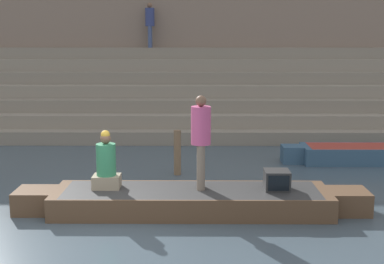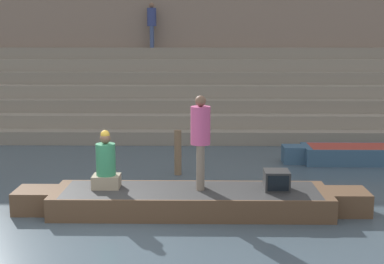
{
  "view_description": "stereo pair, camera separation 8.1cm",
  "coord_description": "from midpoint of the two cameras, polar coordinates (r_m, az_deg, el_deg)",
  "views": [
    {
      "loc": [
        1.75,
        -8.4,
        3.29
      ],
      "look_at": [
        1.67,
        2.56,
        1.33
      ],
      "focal_mm": 50.0,
      "sensor_mm": 36.0,
      "label": 1
    },
    {
      "loc": [
        1.83,
        -8.4,
        3.29
      ],
      "look_at": [
        1.67,
        2.56,
        1.33
      ],
      "focal_mm": 50.0,
      "sensor_mm": 36.0,
      "label": 2
    }
  ],
  "objects": [
    {
      "name": "person_rowing",
      "position": [
        10.32,
        -9.36,
        -3.53
      ],
      "size": [
        0.52,
        0.41,
        1.12
      ],
      "rotation": [
        0.0,
        0.0,
        -0.24
      ],
      "color": "gray",
      "rests_on": "rowboat_main"
    },
    {
      "name": "rowboat_main",
      "position": [
        10.23,
        -0.29,
        -7.27
      ],
      "size": [
        6.68,
        1.48,
        0.43
      ],
      "rotation": [
        0.0,
        0.0,
        -0.05
      ],
      "color": "brown",
      "rests_on": "ground"
    },
    {
      "name": "back_wall",
      "position": [
        21.14,
        -4.49,
        11.01
      ],
      "size": [
        34.2,
        1.28,
        7.31
      ],
      "color": "#7F6B5B",
      "rests_on": "ground"
    },
    {
      "name": "person_standing",
      "position": [
        10.03,
        0.73,
        -0.39
      ],
      "size": [
        0.37,
        0.37,
        1.78
      ],
      "rotation": [
        0.0,
        0.0,
        0.09
      ],
      "color": "#756656",
      "rests_on": "rowboat_main"
    },
    {
      "name": "ground_plane",
      "position": [
        9.2,
        -11.02,
        -11.02
      ],
      "size": [
        120.0,
        120.0,
        0.0
      ],
      "primitive_type": "plane",
      "color": "#3D4C56"
    },
    {
      "name": "person_on_steps",
      "position": [
        20.23,
        -4.63,
        11.62
      ],
      "size": [
        0.34,
        0.34,
        1.63
      ],
      "rotation": [
        0.0,
        0.0,
        6.12
      ],
      "color": "#3D4C75",
      "rests_on": "ghat_steps"
    },
    {
      "name": "mooring_post",
      "position": [
        12.86,
        -1.75,
        -2.2
      ],
      "size": [
        0.17,
        0.17,
        1.09
      ],
      "primitive_type": "cylinder",
      "color": "brown",
      "rests_on": "ground"
    },
    {
      "name": "ghat_steps",
      "position": [
        19.09,
        -4.94,
        3.29
      ],
      "size": [
        36.0,
        4.45,
        2.89
      ],
      "color": "gray",
      "rests_on": "ground"
    },
    {
      "name": "tv_set",
      "position": [
        10.27,
        8.82,
        -5.08
      ],
      "size": [
        0.47,
        0.48,
        0.37
      ],
      "rotation": [
        0.0,
        0.0,
        -0.15
      ],
      "color": "#2D2D2D",
      "rests_on": "rowboat_main"
    },
    {
      "name": "moored_boat_shore",
      "position": [
        14.97,
        18.92,
        -2.2
      ],
      "size": [
        5.01,
        1.05,
        0.45
      ],
      "rotation": [
        0.0,
        0.0,
        0.04
      ],
      "color": "#33516B",
      "rests_on": "ground"
    }
  ]
}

